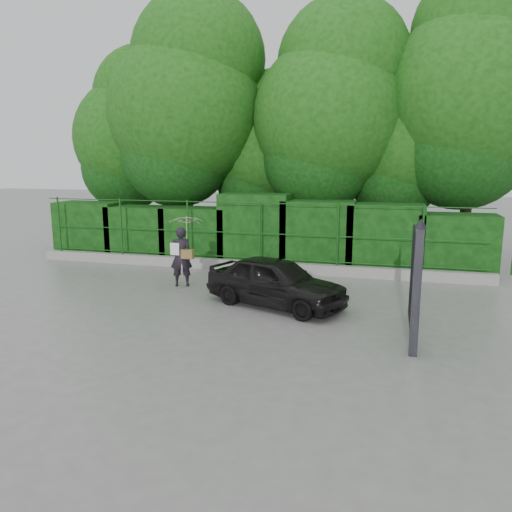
# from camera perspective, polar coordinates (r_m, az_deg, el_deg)

# --- Properties ---
(ground) EXTENTS (80.00, 80.00, 0.00)m
(ground) POSITION_cam_1_polar(r_m,az_deg,el_deg) (11.04, -7.56, -6.56)
(ground) COLOR gray
(kerb) EXTENTS (14.00, 0.25, 0.30)m
(kerb) POSITION_cam_1_polar(r_m,az_deg,el_deg) (15.11, -1.03, -1.10)
(kerb) COLOR #9E9E99
(kerb) RESTS_ON ground
(fence) EXTENTS (14.13, 0.06, 1.80)m
(fence) POSITION_cam_1_polar(r_m,az_deg,el_deg) (14.87, -0.23, 2.81)
(fence) COLOR #144B13
(fence) RESTS_ON kerb
(hedge) EXTENTS (14.20, 1.20, 2.26)m
(hedge) POSITION_cam_1_polar(r_m,az_deg,el_deg) (15.89, 0.24, 2.52)
(hedge) COLOR black
(hedge) RESTS_ON ground
(trees) EXTENTS (17.10, 6.15, 8.08)m
(trees) POSITION_cam_1_polar(r_m,az_deg,el_deg) (17.73, 5.60, 15.14)
(trees) COLOR black
(trees) RESTS_ON ground
(gate) EXTENTS (0.22, 2.33, 2.36)m
(gate) POSITION_cam_1_polar(r_m,az_deg,el_deg) (9.23, 17.76, -2.82)
(gate) COLOR black
(gate) RESTS_ON ground
(woman) EXTENTS (0.96, 0.96, 1.88)m
(woman) POSITION_cam_1_polar(r_m,az_deg,el_deg) (13.21, -8.15, 1.85)
(woman) COLOR black
(woman) RESTS_ON ground
(car) EXTENTS (3.61, 2.49, 1.14)m
(car) POSITION_cam_1_polar(r_m,az_deg,el_deg) (11.39, 2.27, -2.94)
(car) COLOR black
(car) RESTS_ON ground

